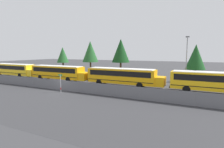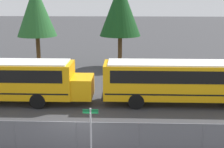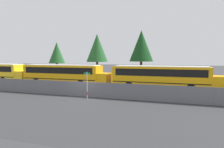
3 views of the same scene
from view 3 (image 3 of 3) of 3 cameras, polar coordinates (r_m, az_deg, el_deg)
The scene contains 9 objects.
ground_plane at distance 23.14m, azimuth -7.17°, elevation -5.89°, with size 200.00×200.00×0.00m, color #38383A.
road_strip at distance 18.12m, azimuth -15.95°, elevation -8.88°, with size 101.62×12.00×0.01m.
fence at distance 23.01m, azimuth -7.19°, elevation -3.92°, with size 67.69×0.07×1.57m.
school_bus_1 at distance 32.34m, azimuth -12.48°, elevation 0.24°, with size 13.33×2.53×3.05m.
school_bus_2 at distance 27.70m, azimuth 13.04°, elevation -0.44°, with size 13.33×2.53×3.05m.
street_sign at distance 21.61m, azimuth -6.51°, elevation -2.77°, with size 0.70×0.09×2.68m.
tree_1 at distance 47.31m, azimuth -14.22°, elevation 5.36°, with size 3.37×3.37×7.28m.
tree_2 at distance 43.28m, azimuth -3.91°, elevation 6.79°, with size 4.22×4.22×8.72m.
tree_3 at distance 40.01m, azimuth 7.66°, elevation 7.24°, with size 4.29×4.29×8.96m.
Camera 3 is at (10.40, -20.26, 4.10)m, focal length 35.00 mm.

